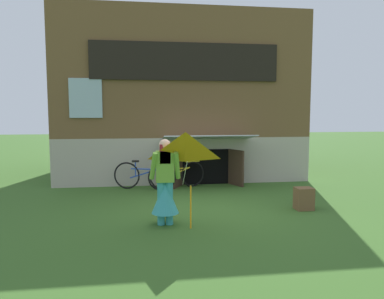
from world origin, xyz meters
TOP-DOWN VIEW (x-y plane):
  - ground_plane at (0.00, 0.00)m, footprint 60.00×60.00m
  - log_house at (-0.00, 5.59)m, footprint 7.69×6.29m
  - person at (-0.87, -0.86)m, footprint 0.61×0.53m
  - kite at (-0.55, -1.46)m, footprint 1.07×1.11m
  - bicycle_yellow at (-0.32, 2.51)m, footprint 1.65×0.61m
  - bicycle_blue at (-1.22, 2.47)m, footprint 1.71×0.60m
  - wooden_crate at (2.24, -0.18)m, footprint 0.37×0.32m

SIDE VIEW (x-z plane):
  - ground_plane at x=0.00m, z-range 0.00..0.00m
  - wooden_crate at x=2.24m, z-range 0.00..0.49m
  - bicycle_yellow at x=-0.32m, z-range -0.01..0.78m
  - bicycle_blue at x=-1.22m, z-range -0.01..0.80m
  - person at x=-0.87m, z-range -0.13..1.51m
  - kite at x=-0.55m, z-range 0.51..2.18m
  - log_house at x=0.00m, z-range 0.00..5.21m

